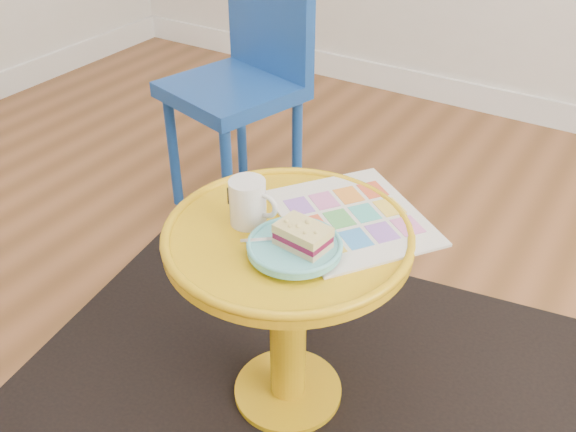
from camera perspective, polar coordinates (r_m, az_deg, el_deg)
The scene contains 10 objects.
floor at distance 1.59m, azimuth -6.26°, elevation -17.12°, with size 4.00×4.00×0.00m, color brown.
room_walls at distance 2.68m, azimuth -10.34°, elevation 7.47°, with size 4.00×4.00×4.00m.
rug at distance 1.61m, azimuth -0.00°, elevation -15.42°, with size 1.30×1.10×0.01m, color black.
side_table at distance 1.37m, azimuth 0.00°, elevation -6.09°, with size 0.51×0.51×0.48m.
chair at distance 2.09m, azimuth -3.67°, elevation 12.88°, with size 0.45×0.45×0.83m.
newspaper at distance 1.34m, azimuth 5.72°, elevation -0.10°, with size 0.32×0.27×0.01m, color silver.
mug at distance 1.29m, azimuth -3.52°, elevation 1.33°, with size 0.11×0.07×0.10m.
plate at distance 1.22m, azimuth 0.59°, elevation -2.80°, with size 0.18×0.18×0.02m.
cake_slice at distance 1.20m, azimuth 1.34°, elevation -1.78°, with size 0.11×0.08×0.04m.
fork at distance 1.22m, azimuth -0.61°, elevation -2.06°, with size 0.12×0.10×0.00m.
Camera 1 is at (0.67, -0.75, 1.23)m, focal length 40.00 mm.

